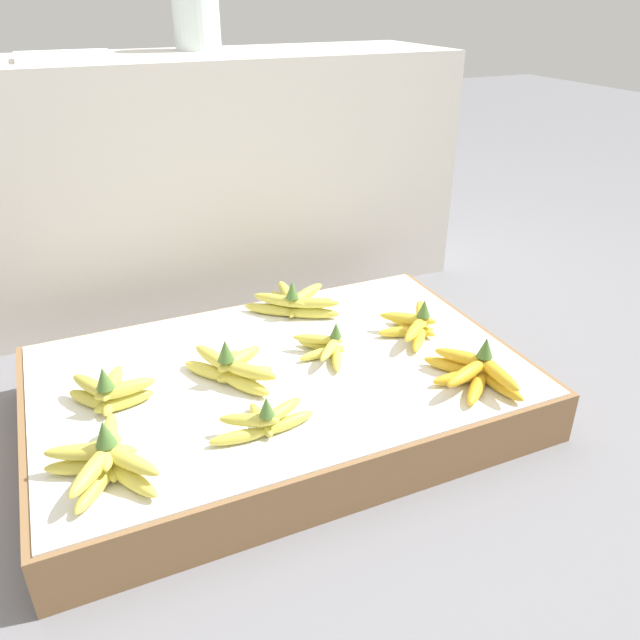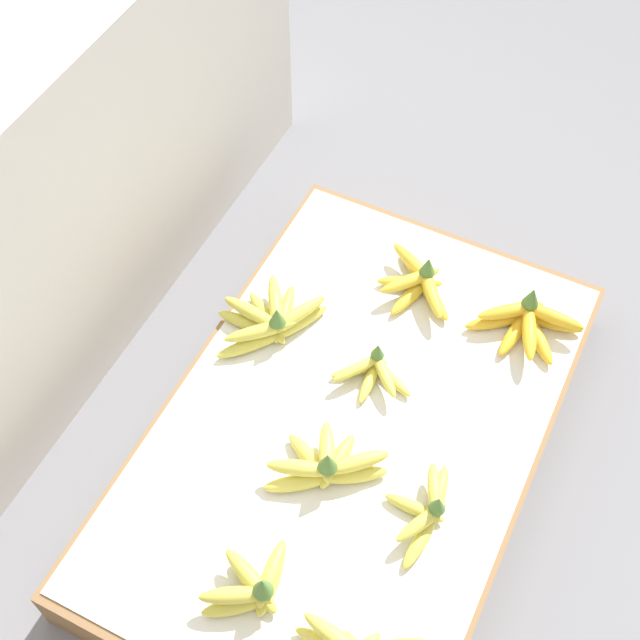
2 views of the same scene
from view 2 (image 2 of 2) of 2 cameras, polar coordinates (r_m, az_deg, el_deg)
ground_plane at (r=1.84m, az=1.85°, el=-8.67°), size 10.00×10.00×0.00m
display_platform at (r=1.79m, az=1.91°, el=-7.76°), size 1.09×0.70×0.13m
back_vendor_table at (r=1.89m, az=-18.87°, el=8.44°), size 1.48×0.46×0.72m
banana_bunch_front_midleft at (r=1.63m, az=6.87°, el=-12.03°), size 0.22×0.12×0.09m
banana_bunch_front_right at (r=1.87m, az=13.13°, el=-0.14°), size 0.16×0.23×0.10m
banana_bunch_middle_left at (r=1.57m, az=-4.26°, el=-16.63°), size 0.18×0.14×0.11m
banana_bunch_middle_midleft at (r=1.65m, az=0.40°, el=-9.28°), size 0.18×0.21×0.11m
banana_bunch_middle_midright at (r=1.77m, az=3.39°, el=-3.28°), size 0.12×0.17×0.08m
banana_bunch_middle_right at (r=1.90m, az=6.32°, el=2.44°), size 0.19×0.19×0.10m
banana_bunch_back_midright at (r=1.83m, az=-3.16°, el=-0.04°), size 0.24×0.21×0.10m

